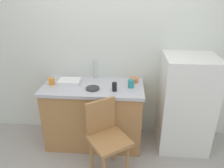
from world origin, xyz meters
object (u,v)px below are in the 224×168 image
object	(u,v)px
terracotta_bowl	(134,80)
hotplate	(93,88)
cup_black	(114,87)
cup_teal	(131,84)
refrigerator	(185,104)
dish_tray	(70,82)
cup_orange	(52,81)
chair	(106,135)

from	to	relation	value
terracotta_bowl	hotplate	size ratio (longest dim) A/B	0.73
cup_black	cup_teal	world-z (taller)	cup_black
refrigerator	cup_black	world-z (taller)	refrigerator
cup_black	dish_tray	bearing A→B (deg)	163.18
dish_tray	cup_orange	bearing A→B (deg)	-166.94
terracotta_bowl	dish_tray	bearing A→B (deg)	-172.23
chair	dish_tray	xyz separation A→B (m)	(-0.54, 0.58, 0.39)
terracotta_bowl	cup_orange	world-z (taller)	cup_orange
hotplate	cup_teal	size ratio (longest dim) A/B	1.65
refrigerator	cup_black	bearing A→B (deg)	-170.30
hotplate	cup_black	distance (m)	0.28
refrigerator	cup_orange	xyz separation A→B (m)	(-1.74, -0.03, 0.27)
refrigerator	cup_orange	size ratio (longest dim) A/B	14.26
terracotta_bowl	chair	bearing A→B (deg)	-113.43
cup_orange	refrigerator	bearing A→B (deg)	0.84
hotplate	cup_teal	xyz separation A→B (m)	(0.47, 0.09, 0.04)
cup_orange	terracotta_bowl	bearing A→B (deg)	8.88
terracotta_bowl	cup_teal	xyz separation A→B (m)	(-0.04, -0.18, 0.03)
chair	cup_teal	world-z (taller)	cup_teal
hotplate	cup_teal	bearing A→B (deg)	10.66
cup_teal	cup_orange	size ratio (longest dim) A/B	1.15
dish_tray	cup_black	xyz separation A→B (m)	(0.60, -0.18, 0.03)
chair	hotplate	size ratio (longest dim) A/B	5.24
dish_tray	cup_orange	xyz separation A→B (m)	(-0.22, -0.05, 0.02)
cup_teal	refrigerator	bearing A→B (deg)	2.97
chair	cup_teal	distance (m)	0.71
refrigerator	cup_black	xyz separation A→B (m)	(-0.91, -0.16, 0.28)
dish_tray	cup_teal	xyz separation A→B (m)	(0.80, -0.06, 0.03)
dish_tray	cup_black	world-z (taller)	cup_black
dish_tray	cup_black	bearing A→B (deg)	-16.82
refrigerator	chair	bearing A→B (deg)	-150.52
cup_black	cup_teal	xyz separation A→B (m)	(0.20, 0.12, -0.00)
cup_teal	chair	bearing A→B (deg)	-117.09
refrigerator	cup_teal	distance (m)	0.77
refrigerator	cup_teal	size ratio (longest dim) A/B	12.35
refrigerator	cup_black	distance (m)	0.97
hotplate	cup_black	bearing A→B (deg)	-6.41
cup_teal	cup_orange	xyz separation A→B (m)	(-1.02, 0.01, -0.01)
terracotta_bowl	cup_teal	size ratio (longest dim) A/B	1.21
chair	cup_teal	xyz separation A→B (m)	(0.26, 0.52, 0.42)
dish_tray	terracotta_bowl	world-z (taller)	terracotta_bowl
chair	cup_orange	distance (m)	1.01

